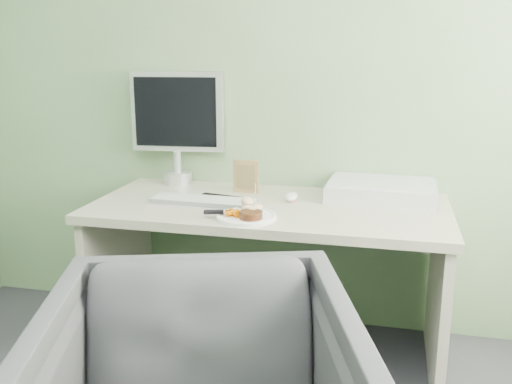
% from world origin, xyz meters
% --- Properties ---
extents(wall_back, '(3.50, 0.00, 3.50)m').
position_xyz_m(wall_back, '(0.00, 2.00, 1.35)').
color(wall_back, gray).
rests_on(wall_back, floor).
extents(desk, '(1.60, 0.75, 0.73)m').
position_xyz_m(desk, '(0.00, 1.62, 0.55)').
color(desk, beige).
rests_on(desk, floor).
extents(plate, '(0.25, 0.25, 0.01)m').
position_xyz_m(plate, '(-0.04, 1.38, 0.74)').
color(plate, white).
rests_on(plate, desk).
extents(steak, '(0.13, 0.13, 0.03)m').
position_xyz_m(steak, '(-0.02, 1.35, 0.76)').
color(steak, black).
rests_on(steak, plate).
extents(potato_pile, '(0.11, 0.09, 0.05)m').
position_xyz_m(potato_pile, '(-0.02, 1.43, 0.77)').
color(potato_pile, tan).
rests_on(potato_pile, plate).
extents(carrot_heap, '(0.07, 0.07, 0.04)m').
position_xyz_m(carrot_heap, '(-0.10, 1.37, 0.76)').
color(carrot_heap, orange).
rests_on(carrot_heap, plate).
extents(steak_knife, '(0.21, 0.08, 0.02)m').
position_xyz_m(steak_knife, '(-0.15, 1.37, 0.76)').
color(steak_knife, silver).
rests_on(steak_knife, plate).
extents(mousepad, '(0.30, 0.28, 0.00)m').
position_xyz_m(mousepad, '(-0.24, 1.62, 0.73)').
color(mousepad, black).
rests_on(mousepad, desk).
extents(keyboard, '(0.47, 0.15, 0.02)m').
position_xyz_m(keyboard, '(-0.29, 1.56, 0.75)').
color(keyboard, white).
rests_on(keyboard, desk).
extents(computer_mouse, '(0.06, 0.11, 0.04)m').
position_xyz_m(computer_mouse, '(0.09, 1.71, 0.75)').
color(computer_mouse, white).
rests_on(computer_mouse, desk).
extents(photo_frame, '(0.13, 0.02, 0.16)m').
position_xyz_m(photo_frame, '(-0.16, 1.81, 0.81)').
color(photo_frame, '#9E724A').
rests_on(photo_frame, desk).
extents(eyedrop_bottle, '(0.02, 0.02, 0.07)m').
position_xyz_m(eyedrop_bottle, '(-0.10, 1.82, 0.76)').
color(eyedrop_bottle, white).
rests_on(eyedrop_bottle, desk).
extents(scanner, '(0.51, 0.35, 0.08)m').
position_xyz_m(scanner, '(0.49, 1.83, 0.77)').
color(scanner, silver).
rests_on(scanner, desk).
extents(monitor, '(0.48, 0.15, 0.57)m').
position_xyz_m(monitor, '(-0.55, 1.94, 1.05)').
color(monitor, silver).
rests_on(monitor, desk).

